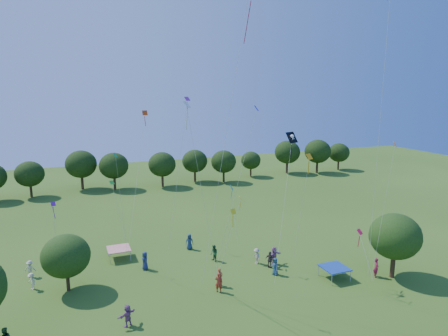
% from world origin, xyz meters
% --- Properties ---
extents(near_tree_north, '(3.99, 3.99, 4.91)m').
position_xyz_m(near_tree_north, '(-11.43, 20.88, 3.11)').
color(near_tree_north, '#422B19').
rests_on(near_tree_north, ground).
extents(near_tree_east, '(4.52, 4.52, 5.93)m').
position_xyz_m(near_tree_east, '(15.86, 12.78, 3.88)').
color(near_tree_east, '#422B19').
rests_on(near_tree_east, ground).
extents(treeline, '(88.01, 8.77, 6.77)m').
position_xyz_m(treeline, '(-1.73, 55.43, 4.09)').
color(treeline, '#422B19').
rests_on(treeline, ground).
extents(tent_red_stripe, '(2.20, 2.20, 1.10)m').
position_xyz_m(tent_red_stripe, '(-6.62, 25.94, 1.04)').
color(tent_red_stripe, red).
rests_on(tent_red_stripe, ground).
extents(tent_blue, '(2.20, 2.20, 1.10)m').
position_xyz_m(tent_blue, '(10.81, 14.46, 1.04)').
color(tent_blue, '#163A94').
rests_on(tent_blue, ground).
extents(crowd_person_0, '(0.91, 0.65, 1.68)m').
position_xyz_m(crowd_person_0, '(0.64, 25.63, 0.84)').
color(crowd_person_0, navy).
rests_on(crowd_person_0, ground).
extents(crowd_person_1, '(0.77, 0.67, 1.73)m').
position_xyz_m(crowd_person_1, '(0.31, 15.99, 0.87)').
color(crowd_person_1, maroon).
rests_on(crowd_person_1, ground).
extents(crowd_person_2, '(0.62, 0.91, 1.67)m').
position_xyz_m(crowd_person_2, '(2.03, 21.84, 0.84)').
color(crowd_person_2, '#25572D').
rests_on(crowd_person_2, ground).
extents(crowd_person_3, '(0.60, 1.08, 1.57)m').
position_xyz_m(crowd_person_3, '(5.68, 19.80, 0.78)').
color(crowd_person_3, '#A79C85').
rests_on(crowd_person_3, ground).
extents(crowd_person_4, '(0.91, 1.04, 1.64)m').
position_xyz_m(crowd_person_4, '(6.48, 18.51, 0.82)').
color(crowd_person_4, '#3D3331').
rests_on(crowd_person_4, ground).
extents(crowd_person_5, '(1.76, 1.29, 1.79)m').
position_xyz_m(crowd_person_5, '(7.23, 19.05, 0.89)').
color(crowd_person_5, '#995990').
rests_on(crowd_person_5, ground).
extents(crowd_person_6, '(0.48, 0.87, 1.74)m').
position_xyz_m(crowd_person_6, '(-4.64, 22.51, 0.87)').
color(crowd_person_6, navy).
rests_on(crowd_person_6, ground).
extents(crowd_person_7, '(0.71, 0.60, 1.63)m').
position_xyz_m(crowd_person_7, '(0.74, 16.88, 0.81)').
color(crowd_person_7, '#95351B').
rests_on(crowd_person_7, ground).
extents(crowd_person_9, '(0.85, 1.06, 1.48)m').
position_xyz_m(crowd_person_9, '(-14.29, 22.18, 0.74)').
color(crowd_person_9, beige).
rests_on(crowd_person_9, ground).
extents(crowd_person_11, '(1.59, 1.25, 1.64)m').
position_xyz_m(crowd_person_11, '(-7.49, 13.81, 0.82)').
color(crowd_person_11, '#8C5183').
rests_on(crowd_person_11, ground).
extents(crowd_person_12, '(0.53, 0.85, 1.62)m').
position_xyz_m(crowd_person_12, '(6.24, 17.07, 0.81)').
color(crowd_person_12, navy).
rests_on(crowd_person_12, ground).
extents(crowd_person_13, '(0.70, 0.80, 1.80)m').
position_xyz_m(crowd_person_13, '(14.51, 13.34, 0.90)').
color(crowd_person_13, maroon).
rests_on(crowd_person_13, ground).
extents(crowd_person_15, '(1.09, 0.76, 1.53)m').
position_xyz_m(crowd_person_15, '(-14.59, 24.86, 0.77)').
color(crowd_person_15, beige).
rests_on(crowd_person_15, ground).
extents(crowd_person_16, '(0.97, 0.68, 1.51)m').
position_xyz_m(crowd_person_16, '(-13.43, 26.66, 0.75)').
color(crowd_person_16, '#453D37').
rests_on(crowd_person_16, ground).
extents(pirate_kite, '(3.82, 3.89, 11.78)m').
position_xyz_m(pirate_kite, '(7.31, 16.71, 12.36)').
color(pirate_kite, black).
extents(red_high_kite, '(3.73, 1.25, 22.50)m').
position_xyz_m(red_high_kite, '(1.67, 15.00, 19.67)').
color(red_high_kite, red).
extents(small_kite_0, '(3.43, 5.69, 13.20)m').
position_xyz_m(small_kite_0, '(-3.39, 28.74, 11.62)').
color(small_kite_0, '#C43D0B').
extents(small_kite_1, '(0.76, 2.77, 10.15)m').
position_xyz_m(small_kite_1, '(8.02, 15.27, 9.59)').
color(small_kite_1, orange).
extents(small_kite_2, '(0.72, 3.62, 7.82)m').
position_xyz_m(small_kite_2, '(0.64, 13.37, 7.25)').
color(small_kite_2, '#FFB316').
extents(small_kite_3, '(1.44, 0.46, 7.15)m').
position_xyz_m(small_kite_3, '(-6.86, 24.09, 6.87)').
color(small_kite_3, '#1A9228').
extents(small_kite_4, '(2.63, 3.05, 22.63)m').
position_xyz_m(small_kite_4, '(9.66, 8.98, 16.76)').
color(small_kite_4, '#133BBF').
extents(small_kite_5, '(2.60, 0.74, 14.71)m').
position_xyz_m(small_kite_5, '(-0.35, 23.80, 12.48)').
color(small_kite_5, '#6F1999').
extents(small_kite_6, '(3.78, 4.02, 14.66)m').
position_xyz_m(small_kite_6, '(-2.58, 12.99, 12.68)').
color(small_kite_6, silver).
extents(small_kite_7, '(1.00, 0.57, 6.34)m').
position_xyz_m(small_kite_7, '(3.84, 21.54, 6.59)').
color(small_kite_7, '#0B8CA9').
extents(small_kite_8, '(0.66, 2.43, 3.68)m').
position_xyz_m(small_kite_8, '(12.02, 12.79, 4.36)').
color(small_kite_8, '#DF0D3E').
extents(small_kite_9, '(0.40, 1.74, 11.68)m').
position_xyz_m(small_kite_9, '(11.56, 9.73, 9.80)').
color(small_kite_9, orange).
extents(small_kite_10, '(0.97, 4.92, 7.41)m').
position_xyz_m(small_kite_10, '(-0.30, 12.10, 6.93)').
color(small_kite_10, yellow).
extents(small_kite_11, '(1.00, 1.93, 9.94)m').
position_xyz_m(small_kite_11, '(-6.63, 22.63, 8.39)').
color(small_kite_11, '#198D48').
extents(small_kite_12, '(0.42, 7.60, 14.48)m').
position_xyz_m(small_kite_12, '(-0.12, 10.82, 11.14)').
color(small_kite_12, '#2017E8').
extents(small_kite_13, '(0.42, 0.64, 5.78)m').
position_xyz_m(small_kite_13, '(-12.19, 23.73, 5.88)').
color(small_kite_13, purple).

